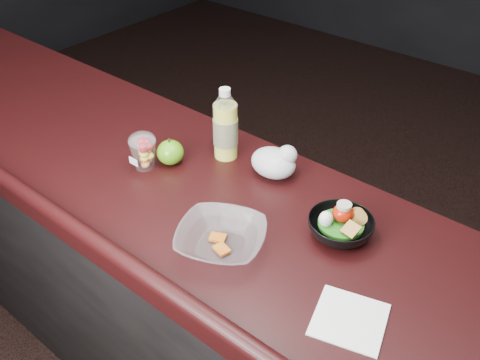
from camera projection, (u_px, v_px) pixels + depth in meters
The scene contains 8 objects.
counter at pixel (214, 308), 1.90m from camera, with size 4.06×0.71×1.02m.
lemonade_bottle at pixel (226, 129), 1.71m from camera, with size 0.08×0.08×0.24m.
fruit_cup at pixel (143, 150), 1.68m from camera, with size 0.09×0.09×0.12m.
green_apple at pixel (170, 152), 1.72m from camera, with size 0.09×0.09×0.09m.
plastic_bag at pixel (275, 162), 1.66m from camera, with size 0.15×0.12×0.11m.
snack_bowl at pixel (340, 226), 1.44m from camera, with size 0.22×0.22×0.10m.
takeout_bowl at pixel (221, 239), 1.40m from camera, with size 0.31×0.31×0.06m.
paper_napkin at pixel (349, 319), 1.22m from camera, with size 0.16×0.16×0.00m, color white.
Camera 1 is at (0.88, -0.61, 2.00)m, focal length 40.00 mm.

